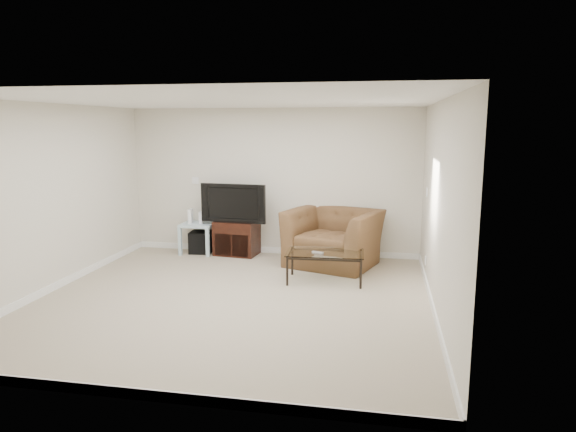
% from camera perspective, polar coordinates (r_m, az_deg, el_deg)
% --- Properties ---
extents(floor, '(5.00, 5.00, 0.00)m').
position_cam_1_polar(floor, '(6.72, -6.15, -9.22)').
color(floor, tan).
rests_on(floor, ground).
extents(ceiling, '(5.00, 5.00, 0.00)m').
position_cam_1_polar(ceiling, '(6.35, -6.59, 12.61)').
color(ceiling, white).
rests_on(ceiling, ground).
extents(wall_back, '(5.00, 0.02, 2.50)m').
position_cam_1_polar(wall_back, '(8.82, -1.66, 3.80)').
color(wall_back, silver).
rests_on(wall_back, ground).
extents(wall_left, '(0.02, 5.00, 2.50)m').
position_cam_1_polar(wall_left, '(7.52, -24.92, 1.78)').
color(wall_left, silver).
rests_on(wall_left, ground).
extents(wall_right, '(0.02, 5.00, 2.50)m').
position_cam_1_polar(wall_right, '(6.18, 16.44, 0.70)').
color(wall_right, silver).
rests_on(wall_right, ground).
extents(plate_back, '(0.12, 0.02, 0.12)m').
position_cam_1_polar(plate_back, '(9.20, -10.25, 3.90)').
color(plate_back, white).
rests_on(plate_back, wall_back).
extents(plate_right_switch, '(0.02, 0.09, 0.13)m').
position_cam_1_polar(plate_right_switch, '(7.75, 15.18, 2.59)').
color(plate_right_switch, white).
rests_on(plate_right_switch, wall_right).
extents(plate_right_outlet, '(0.02, 0.08, 0.12)m').
position_cam_1_polar(plate_right_outlet, '(7.64, 15.03, -4.78)').
color(plate_right_outlet, white).
rests_on(plate_right_outlet, wall_right).
extents(tv_stand, '(0.76, 0.57, 0.59)m').
position_cam_1_polar(tv_stand, '(8.91, -5.70, -2.42)').
color(tv_stand, black).
rests_on(tv_stand, floor).
extents(dvd_player, '(0.40, 0.30, 0.05)m').
position_cam_1_polar(dvd_player, '(8.83, -5.82, -1.22)').
color(dvd_player, black).
rests_on(dvd_player, tv_stand).
extents(television, '(1.07, 0.30, 0.66)m').
position_cam_1_polar(television, '(8.77, -5.85, 1.53)').
color(television, black).
rests_on(television, tv_stand).
extents(side_table, '(0.56, 0.56, 0.53)m').
position_cam_1_polar(side_table, '(9.13, -9.87, -2.40)').
color(side_table, silver).
rests_on(side_table, floor).
extents(subwoofer, '(0.41, 0.41, 0.37)m').
position_cam_1_polar(subwoofer, '(9.15, -9.61, -2.86)').
color(subwoofer, black).
rests_on(subwoofer, floor).
extents(game_console, '(0.08, 0.18, 0.24)m').
position_cam_1_polar(game_console, '(9.08, -10.78, -0.01)').
color(game_console, white).
rests_on(game_console, side_table).
extents(game_case, '(0.07, 0.16, 0.21)m').
position_cam_1_polar(game_case, '(9.01, -9.60, -0.15)').
color(game_case, silver).
rests_on(game_case, side_table).
extents(recliner, '(1.57, 1.26, 1.19)m').
position_cam_1_polar(recliner, '(8.20, 5.07, -1.36)').
color(recliner, brown).
rests_on(recliner, floor).
extents(coffee_table, '(1.12, 0.66, 0.43)m').
position_cam_1_polar(coffee_table, '(7.38, 4.13, -5.66)').
color(coffee_table, black).
rests_on(coffee_table, floor).
extents(remote, '(0.18, 0.10, 0.02)m').
position_cam_1_polar(remote, '(7.28, 3.32, -4.06)').
color(remote, '#B2B2B7').
rests_on(remote, coffee_table).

